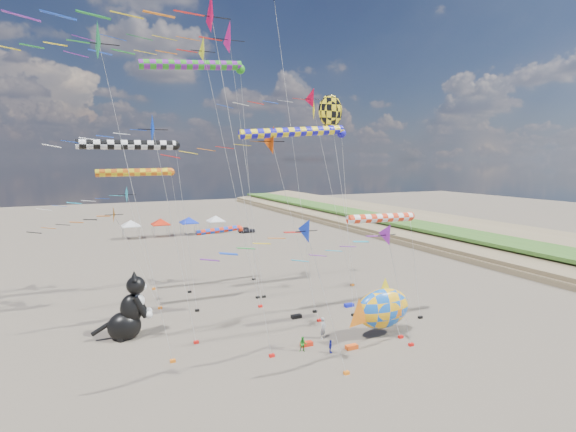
{
  "coord_description": "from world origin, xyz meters",
  "views": [
    {
      "loc": [
        -13.33,
        -20.55,
        13.6
      ],
      "look_at": [
        1.66,
        12.0,
        9.09
      ],
      "focal_mm": 28.0,
      "sensor_mm": 36.0,
      "label": 1
    }
  ],
  "objects_px": {
    "child_blue": "(330,346)",
    "parked_car": "(247,230)",
    "fish_inflatable": "(382,308)",
    "cat_inflatable": "(127,305)",
    "person_adult": "(323,328)",
    "child_green": "(303,344)"
  },
  "relations": [
    {
      "from": "fish_inflatable",
      "to": "parked_car",
      "type": "xyz_separation_m",
      "value": [
        7.07,
        51.23,
        -1.66
      ]
    },
    {
      "from": "person_adult",
      "to": "child_green",
      "type": "distance_m",
      "value": 2.87
    },
    {
      "from": "cat_inflatable",
      "to": "child_blue",
      "type": "height_order",
      "value": "cat_inflatable"
    },
    {
      "from": "cat_inflatable",
      "to": "child_green",
      "type": "height_order",
      "value": "cat_inflatable"
    },
    {
      "from": "person_adult",
      "to": "child_green",
      "type": "height_order",
      "value": "person_adult"
    },
    {
      "from": "cat_inflatable",
      "to": "child_green",
      "type": "xyz_separation_m",
      "value": [
        11.04,
        -7.89,
        -2.02
      ]
    },
    {
      "from": "person_adult",
      "to": "child_blue",
      "type": "bearing_deg",
      "value": -138.72
    },
    {
      "from": "person_adult",
      "to": "cat_inflatable",
      "type": "bearing_deg",
      "value": 123.43
    },
    {
      "from": "fish_inflatable",
      "to": "child_blue",
      "type": "relative_size",
      "value": 6.7
    },
    {
      "from": "cat_inflatable",
      "to": "parked_car",
      "type": "bearing_deg",
      "value": 66.46
    },
    {
      "from": "cat_inflatable",
      "to": "person_adult",
      "type": "relative_size",
      "value": 3.08
    },
    {
      "from": "parked_car",
      "to": "person_adult",
      "type": "bearing_deg",
      "value": 164.76
    },
    {
      "from": "person_adult",
      "to": "parked_car",
      "type": "bearing_deg",
      "value": 45.96
    },
    {
      "from": "fish_inflatable",
      "to": "parked_car",
      "type": "distance_m",
      "value": 51.75
    },
    {
      "from": "child_green",
      "to": "parked_car",
      "type": "xyz_separation_m",
      "value": [
        13.91,
        51.25,
        0.01
      ]
    },
    {
      "from": "cat_inflatable",
      "to": "parked_car",
      "type": "xyz_separation_m",
      "value": [
        24.95,
        43.37,
        -2.0
      ]
    },
    {
      "from": "cat_inflatable",
      "to": "child_green",
      "type": "distance_m",
      "value": 13.72
    },
    {
      "from": "child_blue",
      "to": "parked_car",
      "type": "relative_size",
      "value": 0.29
    },
    {
      "from": "person_adult",
      "to": "child_blue",
      "type": "relative_size",
      "value": 1.76
    },
    {
      "from": "child_green",
      "to": "child_blue",
      "type": "relative_size",
      "value": 1.15
    },
    {
      "from": "child_green",
      "to": "parked_car",
      "type": "relative_size",
      "value": 0.33
    },
    {
      "from": "fish_inflatable",
      "to": "parked_car",
      "type": "bearing_deg",
      "value": 82.14
    }
  ]
}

